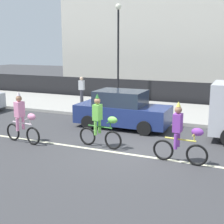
{
  "coord_description": "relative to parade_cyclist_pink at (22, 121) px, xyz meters",
  "views": [
    {
      "loc": [
        3.81,
        -9.78,
        3.52
      ],
      "look_at": [
        -0.96,
        1.2,
        1.0
      ],
      "focal_mm": 50.0,
      "sensor_mm": 36.0,
      "label": 1
    }
  ],
  "objects": [
    {
      "name": "sidewalk_curb",
      "position": [
        3.68,
        7.35,
        -0.77
      ],
      "size": [
        60.0,
        5.0,
        0.15
      ],
      "primitive_type": "cube",
      "color": "#9E9B93",
      "rests_on": "ground"
    },
    {
      "name": "pedestrian_onlooker",
      "position": [
        -1.48,
        7.19,
        0.17
      ],
      "size": [
        0.32,
        0.2,
        1.62
      ],
      "color": "#33333D",
      "rests_on": "sidewalk_curb"
    },
    {
      "name": "parade_cyclist_pink",
      "position": [
        0.0,
        0.0,
        0.0
      ],
      "size": [
        1.71,
        0.52,
        1.92
      ],
      "color": "black",
      "rests_on": "ground"
    },
    {
      "name": "street_lamp_post",
      "position": [
        0.13,
        8.96,
        3.15
      ],
      "size": [
        0.36,
        0.36,
        5.86
      ],
      "color": "black",
      "rests_on": "sidewalk_curb"
    },
    {
      "name": "parade_cyclist_lime",
      "position": [
        2.87,
        0.66,
        0.0
      ],
      "size": [
        1.72,
        0.5,
        1.92
      ],
      "color": "black",
      "rests_on": "ground"
    },
    {
      "name": "fence_line",
      "position": [
        3.68,
        10.25,
        -0.14
      ],
      "size": [
        40.0,
        0.08,
        1.4
      ],
      "primitive_type": "cube",
      "color": "black",
      "rests_on": "ground"
    },
    {
      "name": "parade_cyclist_purple",
      "position": [
        5.78,
        0.25,
        0.0
      ],
      "size": [
        1.72,
        0.5,
        1.92
      ],
      "color": "black",
      "rests_on": "ground"
    },
    {
      "name": "road_centre_line",
      "position": [
        3.68,
        0.35,
        -0.84
      ],
      "size": [
        36.0,
        0.14,
        0.01
      ],
      "primitive_type": "cube",
      "color": "beige",
      "rests_on": "ground"
    },
    {
      "name": "parked_car_navy",
      "position": [
        2.55,
        3.58,
        -0.06
      ],
      "size": [
        4.1,
        1.92,
        1.64
      ],
      "color": "navy",
      "rests_on": "ground"
    },
    {
      "name": "ground_plane",
      "position": [
        3.68,
        0.85,
        -0.84
      ],
      "size": [
        80.0,
        80.0,
        0.0
      ],
      "primitive_type": "plane",
      "color": "#38383A"
    }
  ]
}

